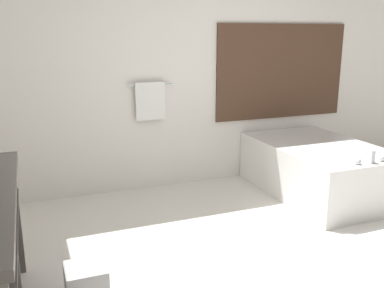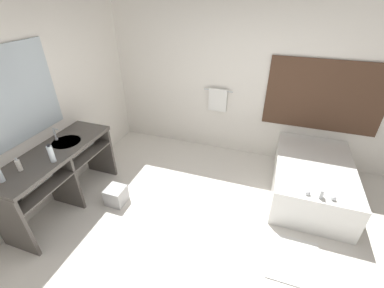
{
  "view_description": "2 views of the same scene",
  "coord_description": "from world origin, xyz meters",
  "px_view_note": "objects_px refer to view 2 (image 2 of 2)",
  "views": [
    {
      "loc": [
        -1.52,
        -2.2,
        1.67
      ],
      "look_at": [
        -0.33,
        0.85,
        0.82
      ],
      "focal_mm": 40.0,
      "sensor_mm": 36.0,
      "label": 1
    },
    {
      "loc": [
        0.62,
        -1.95,
        2.66
      ],
      "look_at": [
        -0.36,
        0.95,
        0.77
      ],
      "focal_mm": 24.0,
      "sensor_mm": 36.0,
      "label": 2
    }
  ],
  "objects_px": {
    "bathtub": "(312,177)",
    "waste_bin": "(116,195)",
    "water_bottle_1": "(51,154)",
    "soap_dispenser": "(19,165)"
  },
  "relations": [
    {
      "from": "water_bottle_1",
      "to": "waste_bin",
      "type": "relative_size",
      "value": 0.9
    },
    {
      "from": "bathtub",
      "to": "water_bottle_1",
      "type": "relative_size",
      "value": 7.01
    },
    {
      "from": "water_bottle_1",
      "to": "bathtub",
      "type": "bearing_deg",
      "value": 26.38
    },
    {
      "from": "bathtub",
      "to": "waste_bin",
      "type": "xyz_separation_m",
      "value": [
        -2.61,
        -1.1,
        -0.17
      ]
    },
    {
      "from": "bathtub",
      "to": "soap_dispenser",
      "type": "xyz_separation_m",
      "value": [
        -3.28,
        -1.77,
        0.67
      ]
    },
    {
      "from": "waste_bin",
      "to": "soap_dispenser",
      "type": "bearing_deg",
      "value": -135.18
    },
    {
      "from": "water_bottle_1",
      "to": "soap_dispenser",
      "type": "distance_m",
      "value": 0.34
    },
    {
      "from": "soap_dispenser",
      "to": "bathtub",
      "type": "bearing_deg",
      "value": 28.37
    },
    {
      "from": "bathtub",
      "to": "waste_bin",
      "type": "height_order",
      "value": "bathtub"
    },
    {
      "from": "water_bottle_1",
      "to": "soap_dispenser",
      "type": "height_order",
      "value": "water_bottle_1"
    }
  ]
}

